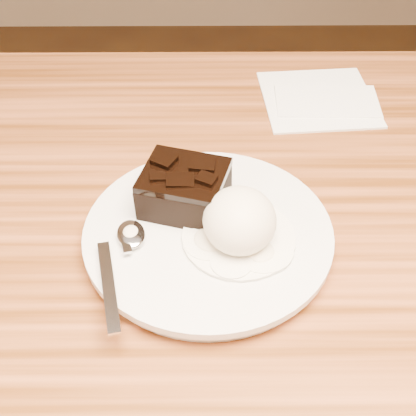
{
  "coord_description": "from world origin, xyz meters",
  "views": [
    {
      "loc": [
        0.02,
        -0.39,
        1.18
      ],
      "look_at": [
        0.02,
        0.02,
        0.79
      ],
      "focal_mm": 50.97,
      "sensor_mm": 36.0,
      "label": 1
    }
  ],
  "objects_px": {
    "brownie": "(185,191)",
    "spoon": "(131,235)",
    "napkin": "(318,98)",
    "ice_cream_scoop": "(240,220)",
    "plate": "(208,237)"
  },
  "relations": [
    {
      "from": "plate",
      "to": "napkin",
      "type": "xyz_separation_m",
      "value": [
        0.15,
        0.26,
        -0.01
      ]
    },
    {
      "from": "ice_cream_scoop",
      "to": "napkin",
      "type": "xyz_separation_m",
      "value": [
        0.12,
        0.27,
        -0.04
      ]
    },
    {
      "from": "ice_cream_scoop",
      "to": "napkin",
      "type": "distance_m",
      "value": 0.3
    },
    {
      "from": "napkin",
      "to": "spoon",
      "type": "bearing_deg",
      "value": -129.35
    },
    {
      "from": "spoon",
      "to": "napkin",
      "type": "relative_size",
      "value": 1.09
    },
    {
      "from": "spoon",
      "to": "napkin",
      "type": "height_order",
      "value": "spoon"
    },
    {
      "from": "plate",
      "to": "brownie",
      "type": "height_order",
      "value": "brownie"
    },
    {
      "from": "spoon",
      "to": "napkin",
      "type": "bearing_deg",
      "value": 38.51
    },
    {
      "from": "brownie",
      "to": "spoon",
      "type": "height_order",
      "value": "brownie"
    },
    {
      "from": "spoon",
      "to": "napkin",
      "type": "xyz_separation_m",
      "value": [
        0.22,
        0.27,
        -0.02
      ]
    },
    {
      "from": "ice_cream_scoop",
      "to": "napkin",
      "type": "relative_size",
      "value": 0.52
    },
    {
      "from": "brownie",
      "to": "plate",
      "type": "bearing_deg",
      "value": -56.93
    },
    {
      "from": "brownie",
      "to": "ice_cream_scoop",
      "type": "bearing_deg",
      "value": -42.64
    },
    {
      "from": "ice_cream_scoop",
      "to": "napkin",
      "type": "height_order",
      "value": "ice_cream_scoop"
    },
    {
      "from": "plate",
      "to": "spoon",
      "type": "distance_m",
      "value": 0.08
    }
  ]
}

